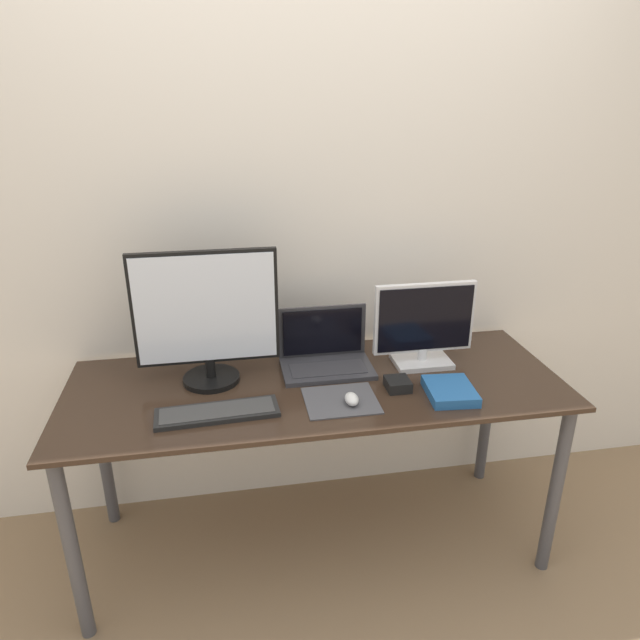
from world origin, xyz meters
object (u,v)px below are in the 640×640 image
object	(u,v)px
mouse	(352,399)
monitor_right	(424,326)
laptop	(325,353)
power_brick	(398,384)
monitor_left	(207,317)
book	(450,391)
keyboard	(217,412)

from	to	relation	value
mouse	monitor_right	bearing A→B (deg)	37.42
laptop	power_brick	xyz separation A→B (m)	(0.22, -0.22, -0.04)
monitor_left	book	world-z (taller)	monitor_left
keyboard	book	size ratio (longest dim) A/B	1.99
monitor_right	book	world-z (taller)	monitor_right
monitor_right	mouse	xyz separation A→B (m)	(-0.34, -0.26, -0.14)
power_brick	monitor_right	bearing A→B (deg)	49.69
mouse	book	world-z (taller)	mouse
keyboard	book	world-z (taller)	book
monitor_left	laptop	distance (m)	0.48
monitor_right	keyboard	xyz separation A→B (m)	(-0.79, -0.24, -0.15)
monitor_left	power_brick	bearing A→B (deg)	-15.34
mouse	power_brick	size ratio (longest dim) A/B	0.82
monitor_right	mouse	distance (m)	0.45
monitor_left	laptop	world-z (taller)	monitor_left
keyboard	laptop	bearing A→B (deg)	34.50
monitor_right	laptop	xyz separation A→B (m)	(-0.38, 0.04, -0.10)
monitor_left	monitor_right	xyz separation A→B (m)	(0.81, -0.00, -0.09)
laptop	mouse	xyz separation A→B (m)	(0.03, -0.30, -0.03)
mouse	book	size ratio (longest dim) A/B	0.36
keyboard	power_brick	world-z (taller)	power_brick
monitor_left	laptop	xyz separation A→B (m)	(0.43, 0.04, -0.20)
monitor_right	keyboard	bearing A→B (deg)	-162.88
monitor_right	keyboard	size ratio (longest dim) A/B	0.95
monitor_right	power_brick	size ratio (longest dim) A/B	4.35
monitor_left	power_brick	xyz separation A→B (m)	(0.66, -0.18, -0.23)
monitor_left	monitor_right	distance (m)	0.82
mouse	power_brick	world-z (taller)	mouse
mouse	book	bearing A→B (deg)	0.54
laptop	monitor_right	bearing A→B (deg)	-6.39
monitor_right	mouse	bearing A→B (deg)	-142.58
monitor_left	monitor_right	bearing A→B (deg)	-0.00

